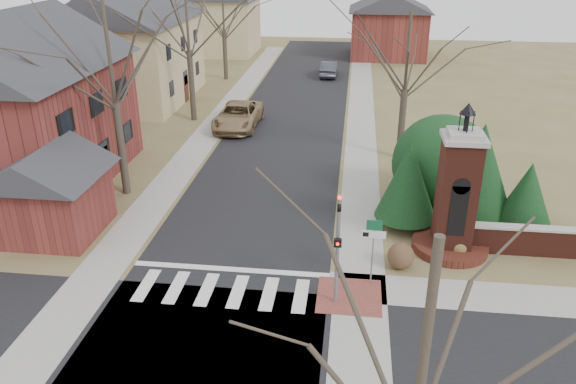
# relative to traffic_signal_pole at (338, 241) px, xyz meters

# --- Properties ---
(ground) EXTENTS (120.00, 120.00, 0.00)m
(ground) POSITION_rel_traffic_signal_pole_xyz_m (-4.30, -0.57, -2.59)
(ground) COLOR brown
(ground) RESTS_ON ground
(main_street) EXTENTS (8.00, 70.00, 0.01)m
(main_street) POSITION_rel_traffic_signal_pole_xyz_m (-4.30, 21.43, -2.58)
(main_street) COLOR black
(main_street) RESTS_ON ground
(cross_street) EXTENTS (120.00, 8.00, 0.01)m
(cross_street) POSITION_rel_traffic_signal_pole_xyz_m (-4.30, -3.57, -2.58)
(cross_street) COLOR black
(cross_street) RESTS_ON ground
(crosswalk_zone) EXTENTS (8.00, 2.20, 0.02)m
(crosswalk_zone) POSITION_rel_traffic_signal_pole_xyz_m (-4.30, 0.23, -2.58)
(crosswalk_zone) COLOR silver
(crosswalk_zone) RESTS_ON ground
(stop_bar) EXTENTS (8.00, 0.35, 0.02)m
(stop_bar) POSITION_rel_traffic_signal_pole_xyz_m (-4.30, 1.73, -2.58)
(stop_bar) COLOR silver
(stop_bar) RESTS_ON ground
(sidewalk_right_main) EXTENTS (2.00, 60.00, 0.02)m
(sidewalk_right_main) POSITION_rel_traffic_signal_pole_xyz_m (0.90, 21.43, -2.58)
(sidewalk_right_main) COLOR gray
(sidewalk_right_main) RESTS_ON ground
(sidewalk_left) EXTENTS (2.00, 60.00, 0.02)m
(sidewalk_left) POSITION_rel_traffic_signal_pole_xyz_m (-9.50, 21.43, -2.58)
(sidewalk_left) COLOR gray
(sidewalk_left) RESTS_ON ground
(curb_apron) EXTENTS (2.40, 2.40, 0.02)m
(curb_apron) POSITION_rel_traffic_signal_pole_xyz_m (0.50, 0.43, -2.57)
(curb_apron) COLOR brown
(curb_apron) RESTS_ON ground
(traffic_signal_pole) EXTENTS (0.28, 0.41, 4.50)m
(traffic_signal_pole) POSITION_rel_traffic_signal_pole_xyz_m (0.00, 0.00, 0.00)
(traffic_signal_pole) COLOR slate
(traffic_signal_pole) RESTS_ON ground
(sign_post) EXTENTS (0.90, 0.07, 2.75)m
(sign_post) POSITION_rel_traffic_signal_pole_xyz_m (1.29, 1.41, -0.64)
(sign_post) COLOR slate
(sign_post) RESTS_ON ground
(brick_gate_monument) EXTENTS (3.20, 3.20, 6.47)m
(brick_gate_monument) POSITION_rel_traffic_signal_pole_xyz_m (4.70, 4.42, -0.42)
(brick_gate_monument) COLOR #512017
(brick_gate_monument) RESTS_ON ground
(brick_garden_wall) EXTENTS (7.50, 0.50, 1.30)m
(brick_garden_wall) POSITION_rel_traffic_signal_pole_xyz_m (9.20, 4.43, -1.93)
(brick_garden_wall) COLOR #512017
(brick_garden_wall) RESTS_ON ground
(house_brick_left) EXTENTS (9.80, 11.80, 9.42)m
(house_brick_left) POSITION_rel_traffic_signal_pole_xyz_m (-17.31, 9.42, 2.07)
(house_brick_left) COLOR maroon
(house_brick_left) RESTS_ON ground
(house_stucco_left) EXTENTS (9.80, 12.80, 9.28)m
(house_stucco_left) POSITION_rel_traffic_signal_pole_xyz_m (-17.80, 26.42, 2.01)
(house_stucco_left) COLOR #C9B486
(house_stucco_left) RESTS_ON ground
(garage_left) EXTENTS (4.80, 4.80, 4.29)m
(garage_left) POSITION_rel_traffic_signal_pole_xyz_m (-12.82, 3.92, -0.35)
(garage_left) COLOR maroon
(garage_left) RESTS_ON ground
(house_distant_left) EXTENTS (10.80, 8.80, 8.53)m
(house_distant_left) POSITION_rel_traffic_signal_pole_xyz_m (-16.31, 47.42, 1.66)
(house_distant_left) COLOR #C9B486
(house_distant_left) RESTS_ON ground
(house_distant_right) EXTENTS (8.80, 8.80, 7.30)m
(house_distant_right) POSITION_rel_traffic_signal_pole_xyz_m (3.69, 47.42, 1.06)
(house_distant_right) COLOR maroon
(house_distant_right) RESTS_ON ground
(evergreen_near) EXTENTS (2.80, 2.80, 4.10)m
(evergreen_near) POSITION_rel_traffic_signal_pole_xyz_m (2.90, 6.43, -0.29)
(evergreen_near) COLOR #473D33
(evergreen_near) RESTS_ON ground
(evergreen_mid) EXTENTS (3.40, 3.40, 4.70)m
(evergreen_mid) POSITION_rel_traffic_signal_pole_xyz_m (6.20, 7.63, 0.01)
(evergreen_mid) COLOR #473D33
(evergreen_mid) RESTS_ON ground
(evergreen_far) EXTENTS (2.40, 2.40, 3.30)m
(evergreen_far) POSITION_rel_traffic_signal_pole_xyz_m (8.20, 6.63, -0.69)
(evergreen_far) COLOR #473D33
(evergreen_far) RESTS_ON ground
(evergreen_mass) EXTENTS (4.80, 4.80, 4.80)m
(evergreen_mass) POSITION_rel_traffic_signal_pole_xyz_m (4.70, 8.93, -0.19)
(evergreen_mass) COLOR black
(evergreen_mass) RESTS_ON ground
(bare_tree_0) EXTENTS (8.05, 8.05, 11.15)m
(bare_tree_0) POSITION_rel_traffic_signal_pole_xyz_m (-11.30, 8.43, 5.11)
(bare_tree_0) COLOR #473D33
(bare_tree_0) RESTS_ON ground
(bare_tree_1) EXTENTS (8.40, 8.40, 11.64)m
(bare_tree_1) POSITION_rel_traffic_signal_pole_xyz_m (-11.30, 21.43, 5.44)
(bare_tree_1) COLOR #473D33
(bare_tree_1) RESTS_ON ground
(bare_tree_2) EXTENTS (7.35, 7.35, 10.19)m
(bare_tree_2) POSITION_rel_traffic_signal_pole_xyz_m (-11.80, 34.43, 4.44)
(bare_tree_2) COLOR #473D33
(bare_tree_2) RESTS_ON ground
(bare_tree_3) EXTENTS (7.00, 7.00, 9.70)m
(bare_tree_3) POSITION_rel_traffic_signal_pole_xyz_m (3.20, 15.43, 4.10)
(bare_tree_3) COLOR #473D33
(bare_tree_3) RESTS_ON ground
(bare_tree_4) EXTENTS (6.65, 6.65, 9.21)m
(bare_tree_4) POSITION_rel_traffic_signal_pole_xyz_m (1.70, -9.57, 3.77)
(bare_tree_4) COLOR #473D33
(bare_tree_4) RESTS_ON ground
(pickup_truck) EXTENTS (2.87, 6.08, 1.68)m
(pickup_truck) POSITION_rel_traffic_signal_pole_xyz_m (-7.70, 20.06, -1.75)
(pickup_truck) COLOR #91764F
(pickup_truck) RESTS_ON ground
(distant_car) EXTENTS (1.56, 4.33, 1.42)m
(distant_car) POSITION_rel_traffic_signal_pole_xyz_m (-2.23, 36.75, -1.88)
(distant_car) COLOR #393B42
(distant_car) RESTS_ON ground
(dry_shrub_left) EXTENTS (1.09, 1.09, 1.09)m
(dry_shrub_left) POSITION_rel_traffic_signal_pole_xyz_m (2.50, 2.71, -2.04)
(dry_shrub_left) COLOR brown
(dry_shrub_left) RESTS_ON ground
(dry_shrub_right) EXTENTS (0.88, 0.88, 0.88)m
(dry_shrub_right) POSITION_rel_traffic_signal_pole_xyz_m (5.00, 4.03, -2.15)
(dry_shrub_right) COLOR brown
(dry_shrub_right) RESTS_ON ground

